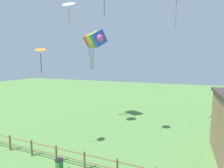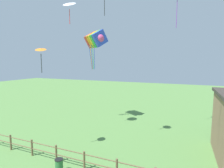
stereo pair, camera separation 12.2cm
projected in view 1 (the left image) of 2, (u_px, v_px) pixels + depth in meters
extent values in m
cylinder|color=brown|center=(10.00, 143.00, 14.06)|extent=(0.14, 0.14, 1.27)
cylinder|color=brown|center=(32.00, 148.00, 13.20)|extent=(0.14, 0.14, 1.27)
cylinder|color=brown|center=(56.00, 154.00, 12.34)|extent=(0.14, 0.14, 1.27)
cylinder|color=brown|center=(84.00, 161.00, 11.48)|extent=(0.14, 0.14, 1.27)
cylinder|color=brown|center=(100.00, 158.00, 11.00)|extent=(20.74, 0.07, 0.07)
cylinder|color=brown|center=(100.00, 165.00, 11.06)|extent=(20.74, 0.07, 0.07)
cylinder|color=#2D6B38|center=(59.00, 167.00, 11.16)|extent=(0.49, 0.49, 0.89)
cylinder|color=black|center=(59.00, 160.00, 11.10)|extent=(0.53, 0.53, 0.04)
ellipsoid|color=#E54C8C|center=(95.00, 39.00, 20.33)|extent=(3.35, 3.13, 2.02)
cube|color=red|center=(91.00, 40.00, 21.06)|extent=(1.39, 1.95, 2.06)
cube|color=orange|center=(93.00, 40.00, 20.69)|extent=(1.39, 1.95, 2.06)
cube|color=yellow|center=(95.00, 39.00, 20.33)|extent=(1.39, 1.95, 2.06)
cube|color=green|center=(97.00, 39.00, 19.96)|extent=(1.39, 1.95, 2.06)
cube|color=blue|center=(99.00, 38.00, 19.60)|extent=(1.39, 1.95, 2.06)
cylinder|color=blue|center=(90.00, 57.00, 20.71)|extent=(0.24, 0.43, 2.82)
cylinder|color=orange|center=(90.00, 57.00, 20.63)|extent=(0.15, 0.45, 2.82)
cylinder|color=blue|center=(91.00, 57.00, 20.55)|extent=(0.05, 0.45, 2.82)
cylinder|color=green|center=(92.00, 57.00, 20.47)|extent=(0.15, 0.45, 2.82)
cylinder|color=blue|center=(94.00, 57.00, 20.39)|extent=(0.24, 0.43, 2.82)
cone|color=orange|center=(40.00, 49.00, 12.56)|extent=(1.06, 1.05, 0.32)
cylinder|color=#333338|center=(41.00, 63.00, 12.68)|extent=(0.05, 0.05, 1.39)
cylinder|color=#2D2D33|center=(104.00, 4.00, 13.64)|extent=(0.05, 0.05, 1.71)
cylinder|color=purple|center=(176.00, 13.00, 17.09)|extent=(0.05, 0.05, 2.95)
cone|color=white|center=(69.00, 3.00, 16.34)|extent=(1.43, 1.34, 0.70)
cylinder|color=red|center=(69.00, 17.00, 16.48)|extent=(0.05, 0.05, 1.39)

